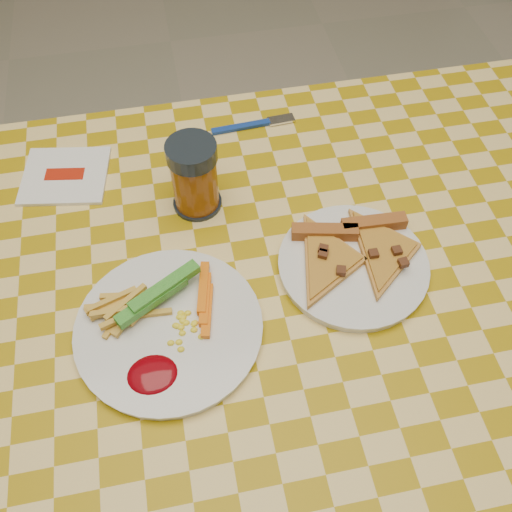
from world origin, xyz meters
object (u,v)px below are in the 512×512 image
(plate_right, at_px, (353,266))
(drink_glass, at_px, (194,177))
(plate_left, at_px, (169,329))
(table, at_px, (244,327))

(plate_right, bearing_deg, drink_glass, 140.65)
(plate_left, height_order, plate_right, same)
(table, distance_m, drink_glass, 0.24)
(table, xyz_separation_m, plate_left, (-0.11, -0.03, 0.08))
(plate_left, distance_m, drink_glass, 0.23)
(plate_right, bearing_deg, table, -171.45)
(drink_glass, bearing_deg, table, -78.89)
(table, distance_m, plate_right, 0.18)
(table, height_order, plate_left, plate_left)
(table, bearing_deg, plate_left, -166.08)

